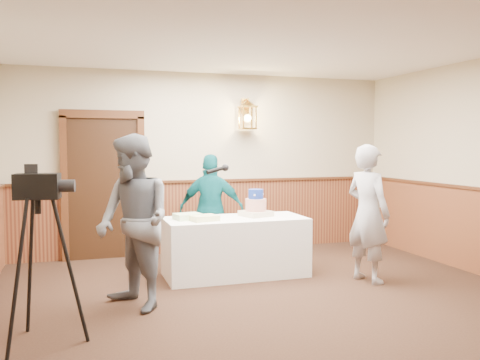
# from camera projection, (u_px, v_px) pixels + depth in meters

# --- Properties ---
(ground) EXTENTS (7.00, 7.00, 0.00)m
(ground) POSITION_uv_depth(u_px,v_px,m) (300.00, 324.00, 4.77)
(ground) COLOR black
(ground) RESTS_ON ground
(room_shell) EXTENTS (6.02, 7.02, 2.81)m
(room_shell) POSITION_uv_depth(u_px,v_px,m) (277.00, 161.00, 5.08)
(room_shell) COLOR #BCAD8D
(room_shell) RESTS_ON ground
(display_table) EXTENTS (1.80, 0.80, 0.75)m
(display_table) POSITION_uv_depth(u_px,v_px,m) (235.00, 247.00, 6.54)
(display_table) COLOR white
(display_table) RESTS_ON ground
(tiered_cake) EXTENTS (0.44, 0.44, 0.35)m
(tiered_cake) POSITION_uv_depth(u_px,v_px,m) (256.00, 206.00, 6.66)
(tiered_cake) COLOR beige
(tiered_cake) RESTS_ON display_table
(sheet_cake_yellow) EXTENTS (0.37, 0.32, 0.07)m
(sheet_cake_yellow) POSITION_uv_depth(u_px,v_px,m) (204.00, 218.00, 6.26)
(sheet_cake_yellow) COLOR #E9DB8B
(sheet_cake_yellow) RESTS_ON display_table
(sheet_cake_green) EXTENTS (0.36, 0.31, 0.07)m
(sheet_cake_green) POSITION_uv_depth(u_px,v_px,m) (188.00, 216.00, 6.37)
(sheet_cake_green) COLOR #BDE7A3
(sheet_cake_green) RESTS_ON display_table
(interviewer) EXTENTS (1.61, 1.08, 1.80)m
(interviewer) POSITION_uv_depth(u_px,v_px,m) (134.00, 222.00, 5.17)
(interviewer) COLOR slate
(interviewer) RESTS_ON ground
(baker) EXTENTS (0.57, 0.71, 1.69)m
(baker) POSITION_uv_depth(u_px,v_px,m) (368.00, 213.00, 6.23)
(baker) COLOR #A3A2A8
(baker) RESTS_ON ground
(assistant_p) EXTENTS (0.99, 0.69, 1.56)m
(assistant_p) POSITION_uv_depth(u_px,v_px,m) (212.00, 209.00, 7.15)
(assistant_p) COLOR #0A545A
(assistant_p) RESTS_ON ground
(tv_camera_rig) EXTENTS (0.57, 0.53, 1.45)m
(tv_camera_rig) POSITION_uv_depth(u_px,v_px,m) (40.00, 269.00, 4.25)
(tv_camera_rig) COLOR black
(tv_camera_rig) RESTS_ON ground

